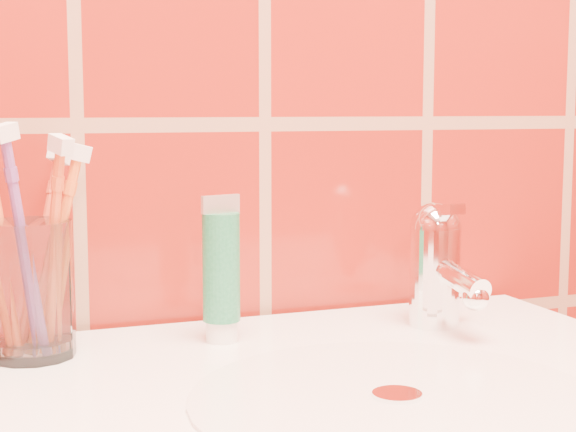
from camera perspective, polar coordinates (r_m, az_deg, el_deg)
name	(u,v)px	position (r m, az deg, el deg)	size (l,w,h in m)	color
glass_tumbler	(31,289)	(0.77, -16.28, -4.58)	(0.07, 0.07, 0.12)	white
toothpaste_tube	(221,274)	(0.79, -4.34, -3.73)	(0.04, 0.03, 0.13)	white
faucet	(437,261)	(0.85, 9.63, -2.87)	(0.05, 0.11, 0.12)	white
toothbrush_0	(52,249)	(0.75, -15.02, -2.09)	(0.04, 0.06, 0.19)	#D55525
toothbrush_1	(4,248)	(0.78, -17.89, -1.98)	(0.04, 0.08, 0.19)	#CB5023
toothbrush_2	(56,250)	(0.77, -14.76, -2.16)	(0.06, 0.03, 0.18)	orange
toothbrush_3	(24,246)	(0.74, -16.72, -1.87)	(0.05, 0.05, 0.20)	#75428E
toothbrush_4	(42,249)	(0.79, -15.63, -2.07)	(0.06, 0.07, 0.18)	#B23E26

